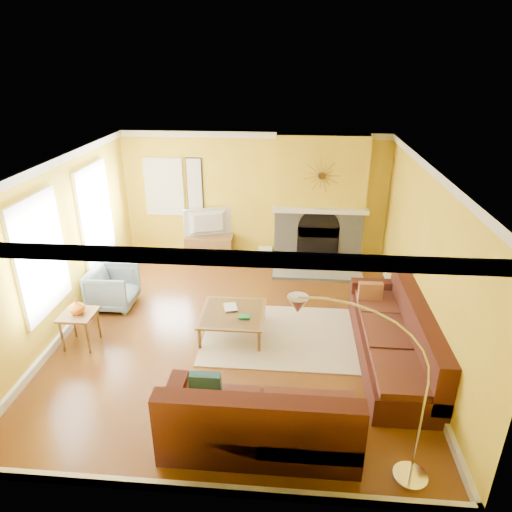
# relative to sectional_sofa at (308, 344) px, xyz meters

# --- Properties ---
(floor) EXTENTS (5.50, 6.00, 0.02)m
(floor) POSITION_rel_sectional_sofa_xyz_m (-1.09, 0.90, -0.46)
(floor) COLOR brown
(floor) RESTS_ON ground
(ceiling) EXTENTS (5.50, 6.00, 0.02)m
(ceiling) POSITION_rel_sectional_sofa_xyz_m (-1.09, 0.90, 2.26)
(ceiling) COLOR white
(ceiling) RESTS_ON ground
(wall_back) EXTENTS (5.50, 0.02, 2.70)m
(wall_back) POSITION_rel_sectional_sofa_xyz_m (-1.09, 3.91, 0.90)
(wall_back) COLOR yellow
(wall_back) RESTS_ON ground
(wall_front) EXTENTS (5.50, 0.02, 2.70)m
(wall_front) POSITION_rel_sectional_sofa_xyz_m (-1.09, -2.11, 0.90)
(wall_front) COLOR yellow
(wall_front) RESTS_ON ground
(wall_left) EXTENTS (0.02, 6.00, 2.70)m
(wall_left) POSITION_rel_sectional_sofa_xyz_m (-3.85, 0.90, 0.90)
(wall_left) COLOR yellow
(wall_left) RESTS_ON ground
(wall_right) EXTENTS (0.02, 6.00, 2.70)m
(wall_right) POSITION_rel_sectional_sofa_xyz_m (1.67, 0.90, 0.90)
(wall_right) COLOR yellow
(wall_right) RESTS_ON ground
(baseboard) EXTENTS (5.50, 6.00, 0.12)m
(baseboard) POSITION_rel_sectional_sofa_xyz_m (-1.09, 0.90, -0.39)
(baseboard) COLOR white
(baseboard) RESTS_ON floor
(crown_molding) EXTENTS (5.50, 6.00, 0.12)m
(crown_molding) POSITION_rel_sectional_sofa_xyz_m (-1.09, 0.90, 2.19)
(crown_molding) COLOR white
(crown_molding) RESTS_ON ceiling
(window_left_near) EXTENTS (0.06, 1.22, 1.72)m
(window_left_near) POSITION_rel_sectional_sofa_xyz_m (-3.81, 2.20, 1.05)
(window_left_near) COLOR white
(window_left_near) RESTS_ON wall_left
(window_left_far) EXTENTS (0.06, 1.22, 1.72)m
(window_left_far) POSITION_rel_sectional_sofa_xyz_m (-3.81, 0.30, 1.05)
(window_left_far) COLOR white
(window_left_far) RESTS_ON wall_left
(window_back) EXTENTS (0.82, 0.06, 1.22)m
(window_back) POSITION_rel_sectional_sofa_xyz_m (-2.99, 3.86, 1.10)
(window_back) COLOR white
(window_back) RESTS_ON wall_back
(wall_art) EXTENTS (0.34, 0.04, 1.14)m
(wall_art) POSITION_rel_sectional_sofa_xyz_m (-2.34, 3.87, 1.15)
(wall_art) COLOR white
(wall_art) RESTS_ON wall_back
(fireplace) EXTENTS (1.80, 0.40, 2.70)m
(fireplace) POSITION_rel_sectional_sofa_xyz_m (0.26, 3.70, 0.90)
(fireplace) COLOR gray
(fireplace) RESTS_ON floor
(mantel) EXTENTS (1.92, 0.22, 0.08)m
(mantel) POSITION_rel_sectional_sofa_xyz_m (0.26, 3.46, 0.80)
(mantel) COLOR white
(mantel) RESTS_ON fireplace
(hearth) EXTENTS (1.80, 0.70, 0.06)m
(hearth) POSITION_rel_sectional_sofa_xyz_m (0.26, 3.15, -0.42)
(hearth) COLOR gray
(hearth) RESTS_ON floor
(sunburst) EXTENTS (0.70, 0.04, 0.70)m
(sunburst) POSITION_rel_sectional_sofa_xyz_m (0.26, 3.47, 1.50)
(sunburst) COLOR olive
(sunburst) RESTS_ON fireplace
(rug) EXTENTS (2.40, 1.80, 0.02)m
(rug) POSITION_rel_sectional_sofa_xyz_m (-0.42, 0.85, -0.44)
(rug) COLOR beige
(rug) RESTS_ON floor
(sectional_sofa) EXTENTS (3.32, 3.60, 0.90)m
(sectional_sofa) POSITION_rel_sectional_sofa_xyz_m (0.00, 0.00, 0.00)
(sectional_sofa) COLOR #441C16
(sectional_sofa) RESTS_ON floor
(coffee_table) EXTENTS (1.00, 1.00, 0.40)m
(coffee_table) POSITION_rel_sectional_sofa_xyz_m (-1.16, 0.84, -0.25)
(coffee_table) COLOR white
(coffee_table) RESTS_ON floor
(media_console) EXTENTS (1.00, 0.45, 0.55)m
(media_console) POSITION_rel_sectional_sofa_xyz_m (-2.04, 3.66, -0.17)
(media_console) COLOR brown
(media_console) RESTS_ON floor
(tv) EXTENTS (1.01, 0.48, 0.59)m
(tv) POSITION_rel_sectional_sofa_xyz_m (-2.04, 3.66, 0.39)
(tv) COLOR black
(tv) RESTS_ON media_console
(subwoofer) EXTENTS (0.30, 0.30, 0.30)m
(subwoofer) POSITION_rel_sectional_sofa_xyz_m (-0.84, 3.67, -0.30)
(subwoofer) COLOR white
(subwoofer) RESTS_ON floor
(armchair) EXTENTS (0.78, 0.76, 0.71)m
(armchair) POSITION_rel_sectional_sofa_xyz_m (-3.37, 1.54, -0.10)
(armchair) COLOR gray
(armchair) RESTS_ON floor
(side_table) EXTENTS (0.50, 0.50, 0.55)m
(side_table) POSITION_rel_sectional_sofa_xyz_m (-3.43, 0.35, -0.17)
(side_table) COLOR brown
(side_table) RESTS_ON floor
(vase) EXTENTS (0.24, 0.24, 0.25)m
(vase) POSITION_rel_sectional_sofa_xyz_m (-3.43, 0.35, 0.22)
(vase) COLOR orange
(vase) RESTS_ON side_table
(book) EXTENTS (0.26, 0.31, 0.03)m
(book) POSITION_rel_sectional_sofa_xyz_m (-1.31, 0.94, -0.04)
(book) COLOR white
(book) RESTS_ON coffee_table
(arc_lamp) EXTENTS (1.35, 0.36, 2.12)m
(arc_lamp) POSITION_rel_sectional_sofa_xyz_m (0.48, -1.72, 0.61)
(arc_lamp) COLOR silver
(arc_lamp) RESTS_ON floor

